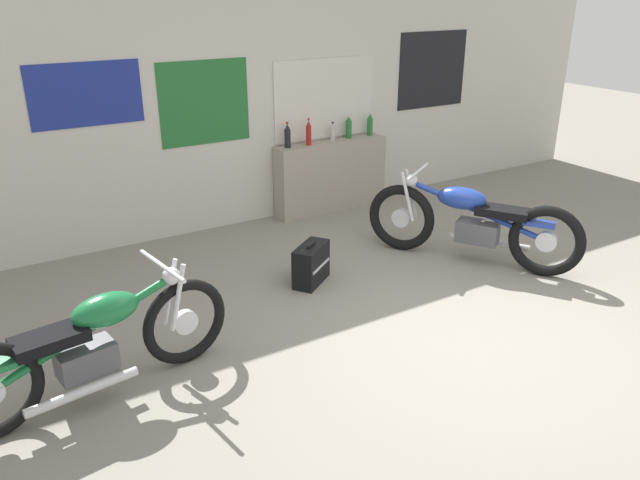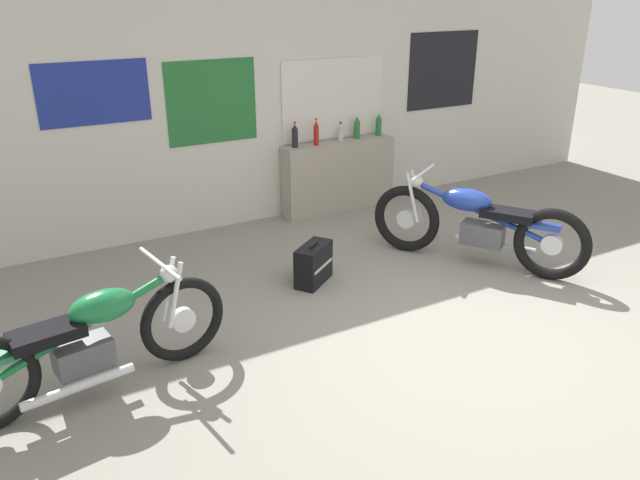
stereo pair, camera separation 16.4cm
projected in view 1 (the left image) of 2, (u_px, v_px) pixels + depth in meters
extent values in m
plane|color=gray|center=(467.00, 332.00, 5.09)|extent=(24.00, 24.00, 0.00)
cube|color=beige|center=(276.00, 99.00, 7.15)|extent=(10.00, 0.06, 2.80)
cube|color=silver|center=(325.00, 99.00, 7.45)|extent=(1.31, 0.01, 0.88)
cube|color=beige|center=(325.00, 99.00, 7.44)|extent=(1.37, 0.01, 0.94)
cube|color=black|center=(432.00, 70.00, 8.16)|extent=(1.09, 0.01, 0.97)
cube|color=#23662D|center=(205.00, 103.00, 6.68)|extent=(1.01, 0.01, 0.89)
cube|color=navy|center=(86.00, 95.00, 6.03)|extent=(1.08, 0.01, 0.62)
cube|color=gray|center=(331.00, 176.00, 7.69)|extent=(1.45, 0.28, 0.86)
cylinder|color=black|center=(288.00, 138.00, 7.22)|extent=(0.07, 0.07, 0.22)
cone|color=black|center=(287.00, 127.00, 7.16)|extent=(0.06, 0.06, 0.06)
cylinder|color=red|center=(287.00, 123.00, 7.15)|extent=(0.03, 0.03, 0.02)
cylinder|color=maroon|center=(309.00, 135.00, 7.33)|extent=(0.06, 0.06, 0.23)
cone|color=maroon|center=(309.00, 123.00, 7.27)|extent=(0.05, 0.05, 0.06)
cylinder|color=red|center=(308.00, 119.00, 7.25)|extent=(0.02, 0.02, 0.03)
cylinder|color=#B7B2A8|center=(333.00, 134.00, 7.54)|extent=(0.07, 0.07, 0.17)
cone|color=#B7B2A8|center=(333.00, 125.00, 7.49)|extent=(0.06, 0.06, 0.05)
cylinder|color=black|center=(333.00, 123.00, 7.48)|extent=(0.03, 0.03, 0.02)
cylinder|color=#23662D|center=(349.00, 130.00, 7.66)|extent=(0.08, 0.08, 0.21)
cone|color=#23662D|center=(349.00, 119.00, 7.61)|extent=(0.06, 0.06, 0.06)
cylinder|color=silver|center=(349.00, 115.00, 7.59)|extent=(0.03, 0.03, 0.02)
cylinder|color=#23662D|center=(370.00, 127.00, 7.80)|extent=(0.07, 0.07, 0.22)
cone|color=#23662D|center=(370.00, 116.00, 7.75)|extent=(0.06, 0.06, 0.06)
cylinder|color=silver|center=(370.00, 112.00, 7.73)|extent=(0.03, 0.03, 0.02)
torus|color=black|center=(401.00, 218.00, 6.54)|extent=(0.47, 0.66, 0.71)
cylinder|color=silver|center=(401.00, 218.00, 6.54)|extent=(0.17, 0.20, 0.20)
torus|color=black|center=(546.00, 241.00, 5.94)|extent=(0.47, 0.66, 0.71)
cylinder|color=silver|center=(546.00, 241.00, 5.94)|extent=(0.17, 0.20, 0.20)
cube|color=#4C4C51|center=(477.00, 232.00, 6.22)|extent=(0.40, 0.46, 0.21)
cylinder|color=navy|center=(480.00, 212.00, 6.14)|extent=(0.76, 1.15, 0.44)
ellipsoid|color=navy|center=(462.00, 198.00, 6.17)|extent=(0.47, 0.55, 0.22)
cube|color=black|center=(502.00, 212.00, 6.03)|extent=(0.47, 0.55, 0.08)
cube|color=navy|center=(539.00, 223.00, 5.91)|extent=(0.27, 0.32, 0.04)
cylinder|color=silver|center=(407.00, 197.00, 6.36)|extent=(0.12, 0.17, 0.51)
cylinder|color=silver|center=(411.00, 193.00, 6.46)|extent=(0.12, 0.17, 0.51)
cylinder|color=silver|center=(418.00, 172.00, 6.28)|extent=(0.56, 0.37, 0.03)
sphere|color=silver|center=(411.00, 180.00, 6.34)|extent=(0.13, 0.13, 0.13)
cylinder|color=silver|center=(489.00, 242.00, 6.35)|extent=(0.48, 0.71, 0.06)
torus|color=black|center=(185.00, 322.00, 4.58)|extent=(0.67, 0.18, 0.66)
cylinder|color=silver|center=(185.00, 322.00, 4.58)|extent=(0.19, 0.08, 0.19)
cube|color=#4C4C51|center=(86.00, 360.00, 4.16)|extent=(0.40, 0.27, 0.20)
cylinder|color=#196B38|center=(82.00, 333.00, 4.08)|extent=(1.22, 0.24, 0.43)
ellipsoid|color=#196B38|center=(106.00, 310.00, 4.14)|extent=(0.49, 0.30, 0.22)
cube|color=black|center=(50.00, 339.00, 3.95)|extent=(0.49, 0.30, 0.08)
cylinder|color=silver|center=(170.00, 292.00, 4.49)|extent=(0.17, 0.06, 0.49)
cylinder|color=silver|center=(178.00, 298.00, 4.41)|extent=(0.17, 0.06, 0.49)
cylinder|color=silver|center=(162.00, 266.00, 4.32)|extent=(0.13, 0.64, 0.03)
sphere|color=silver|center=(171.00, 276.00, 4.39)|extent=(0.13, 0.13, 0.13)
cylinder|color=silver|center=(83.00, 392.00, 4.05)|extent=(0.74, 0.17, 0.06)
cube|color=black|center=(311.00, 264.00, 5.86)|extent=(0.47, 0.42, 0.38)
cube|color=silver|center=(321.00, 266.00, 5.82)|extent=(0.31, 0.22, 0.02)
cube|color=black|center=(311.00, 244.00, 5.78)|extent=(0.14, 0.11, 0.02)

